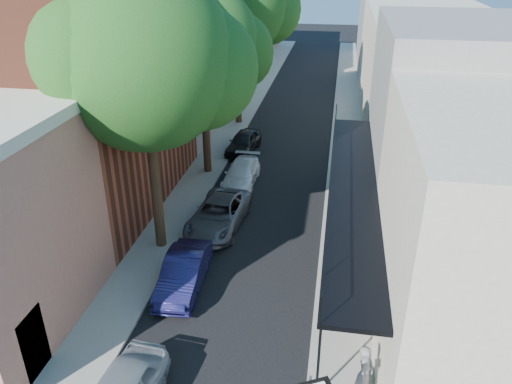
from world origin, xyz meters
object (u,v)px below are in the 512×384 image
at_px(oak_mid, 211,47).
at_px(oak_far, 244,4).
at_px(parked_car_e, 244,142).
at_px(pedestrian, 365,373).
at_px(oak_near, 157,63).
at_px(parked_car_c, 219,214).
at_px(parked_car_d, 241,174).
at_px(parked_car_b, 184,272).

bearing_deg(oak_mid, oak_far, 89.59).
xyz_separation_m(parked_car_e, pedestrian, (6.98, -18.38, 0.38)).
relative_size(oak_near, oak_mid, 1.12).
xyz_separation_m(parked_car_c, parked_car_e, (-0.64, 9.44, -0.01)).
xyz_separation_m(parked_car_d, parked_car_e, (-0.78, 4.72, 0.05)).
bearing_deg(parked_car_d, parked_car_b, -91.95).
distance_m(parked_car_b, parked_car_d, 9.41).
height_order(parked_car_b, parked_car_e, parked_car_b).
height_order(parked_car_b, pedestrian, pedestrian).
xyz_separation_m(parked_car_d, pedestrian, (6.21, -13.66, 0.44)).
relative_size(oak_near, oak_far, 0.96).
relative_size(parked_car_d, pedestrian, 2.25).
bearing_deg(parked_car_b, parked_car_c, 84.69).
height_order(parked_car_d, pedestrian, pedestrian).
xyz_separation_m(oak_near, parked_car_e, (0.99, 11.28, -7.23)).
bearing_deg(parked_car_e, parked_car_d, -73.34).
xyz_separation_m(oak_near, parked_car_b, (1.39, -2.84, -7.21)).
xyz_separation_m(oak_mid, parked_car_d, (1.81, -1.41, -6.46)).
distance_m(parked_car_c, parked_car_e, 9.46).
xyz_separation_m(parked_car_b, parked_car_d, (0.37, 9.40, -0.07)).
bearing_deg(oak_far, parked_car_c, -83.92).
bearing_deg(parked_car_e, parked_car_b, -81.02).
relative_size(parked_car_c, parked_car_d, 1.15).
relative_size(oak_near, parked_car_d, 2.78).
bearing_deg(parked_car_d, oak_near, -104.73).
distance_m(oak_near, parked_car_c, 7.63).
bearing_deg(oak_near, parked_car_e, 85.01).
bearing_deg(parked_car_c, parked_car_e, 98.07).
height_order(oak_mid, pedestrian, oak_mid).
bearing_deg(parked_car_b, parked_car_d, 85.33).
bearing_deg(parked_car_c, parked_car_d, 92.56).
bearing_deg(pedestrian, parked_car_e, 42.23).
bearing_deg(parked_car_c, oak_near, -127.33).
height_order(oak_far, parked_car_b, oak_far).
xyz_separation_m(oak_mid, parked_car_b, (1.44, -10.81, -6.39)).
bearing_deg(parked_car_c, oak_far, 100.26).
height_order(oak_mid, parked_car_d, oak_mid).
distance_m(oak_near, oak_mid, 8.01).
relative_size(parked_car_b, pedestrian, 2.20).
relative_size(oak_mid, parked_car_e, 2.68).
xyz_separation_m(oak_mid, oak_far, (0.06, 9.04, 1.20)).
distance_m(parked_car_b, parked_car_c, 4.69).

